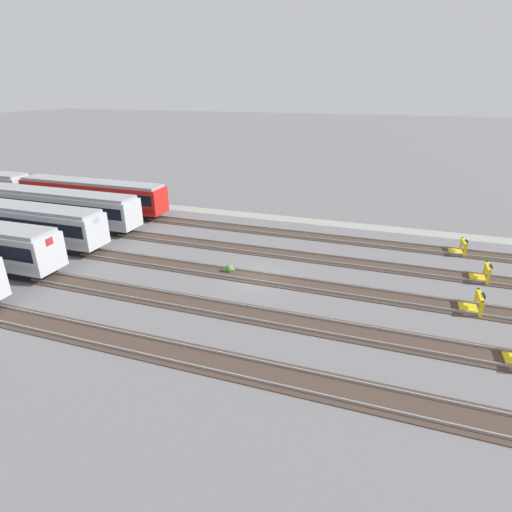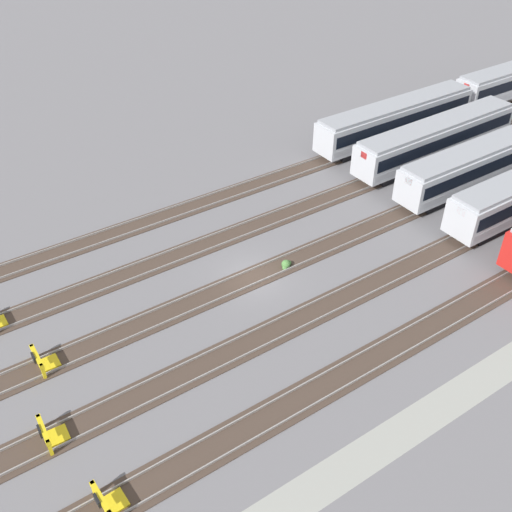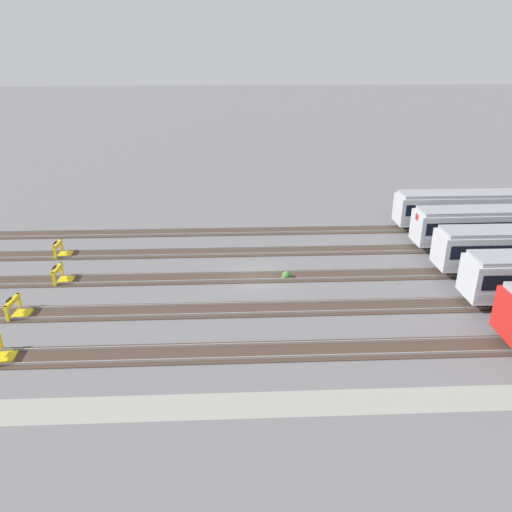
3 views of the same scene
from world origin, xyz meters
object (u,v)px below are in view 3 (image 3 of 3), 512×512
Objects in this scene: bumper_stop_middle_track at (61,275)px; weed_clump at (287,276)px; bumper_stop_far_inner_track at (61,250)px; subway_car_back_row_leftmost at (488,208)px; bumper_stop_near_inner_track at (17,308)px.

bumper_stop_middle_track is 17.31m from weed_clump.
bumper_stop_middle_track and bumper_stop_far_inner_track have the same top height.
subway_car_back_row_leftmost is 23.40m from weed_clump.
weed_clump is (18.62, 4.86, -0.27)m from bumper_stop_near_inner_track.
subway_car_back_row_leftmost reaches higher than bumper_stop_near_inner_track.
bumper_stop_middle_track reaches higher than weed_clump.
bumper_stop_middle_track is 1.00× the size of bumper_stop_far_inner_track.
bumper_stop_middle_track is 2.18× the size of weed_clump.
bumper_stop_far_inner_track is at bearing -172.66° from subway_car_back_row_leftmost.
subway_car_back_row_leftmost is 42.36m from bumper_stop_near_inner_track.
bumper_stop_near_inner_track is 1.00× the size of bumper_stop_far_inner_track.
subway_car_back_row_leftmost is 9.00× the size of bumper_stop_far_inner_track.
bumper_stop_far_inner_track is (-1.60, 5.17, 0.00)m from bumper_stop_middle_track.
bumper_stop_middle_track is at bearing -72.80° from bumper_stop_far_inner_track.
bumper_stop_near_inner_track and bumper_stop_far_inner_track have the same top height.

